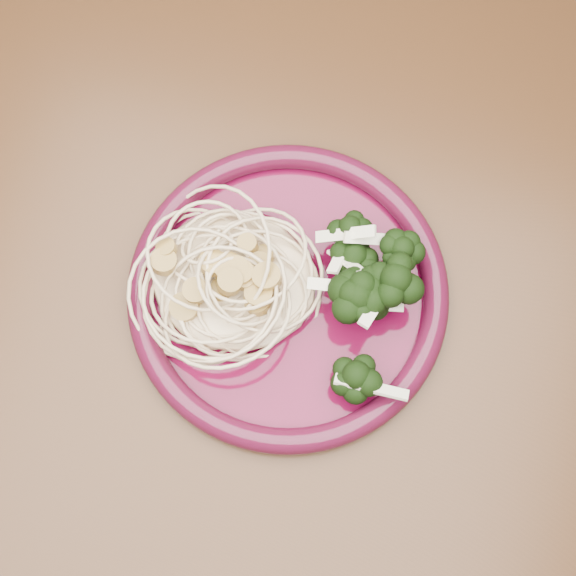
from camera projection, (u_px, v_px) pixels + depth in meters
The scene contains 6 objects.
dining_table at pixel (300, 282), 0.73m from camera, with size 1.20×0.80×0.75m.
dinner_plate at pixel (288, 292), 0.62m from camera, with size 0.26×0.26×0.02m.
spaghetti_pile at pixel (233, 276), 0.61m from camera, with size 0.13×0.11×0.03m, color beige.
scallop_cluster at pixel (230, 262), 0.58m from camera, with size 0.11×0.11×0.04m, color #B08D3F, non-canonical shape.
broccoli_pile at pixel (357, 300), 0.60m from camera, with size 0.08×0.13×0.04m, color black.
onion_garnish at pixel (360, 289), 0.57m from camera, with size 0.06×0.08×0.05m, color white, non-canonical shape.
Camera 1 is at (0.05, -0.21, 1.35)m, focal length 50.00 mm.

